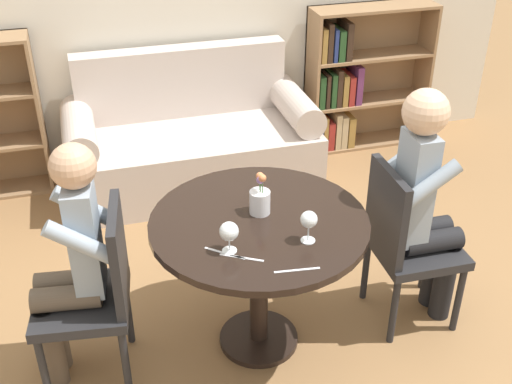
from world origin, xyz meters
TOP-DOWN VIEW (x-y plane):
  - ground_plane at (0.00, 0.00)m, footprint 16.00×16.00m
  - round_table at (0.00, 0.00)m, footprint 1.01×1.01m
  - couch at (0.00, 1.71)m, footprint 1.72×0.80m
  - bookshelf_right at (1.33, 1.98)m, footprint 0.96×0.28m
  - chair_left at (-0.76, 0.02)m, footprint 0.47×0.47m
  - chair_right at (0.76, -0.02)m, footprint 0.43×0.43m
  - person_left at (-0.85, 0.04)m, footprint 0.45×0.38m
  - person_right at (0.84, -0.02)m, footprint 0.42×0.35m
  - wine_glass_left at (-0.19, -0.19)m, footprint 0.08×0.08m
  - wine_glass_right at (0.16, -0.21)m, footprint 0.07×0.07m
  - flower_vase at (0.02, 0.06)m, footprint 0.10×0.10m
  - knife_left_setting at (0.04, -0.40)m, footprint 0.19×0.03m
  - fork_left_setting at (-0.15, -0.25)m, footprint 0.17×0.11m
  - knife_right_setting at (-0.21, -0.20)m, footprint 0.15×0.13m

SIDE VIEW (x-z plane):
  - ground_plane at x=0.00m, z-range 0.00..0.00m
  - couch at x=0.00m, z-range -0.15..0.77m
  - chair_left at x=-0.76m, z-range 0.04..0.94m
  - chair_right at x=0.76m, z-range 0.04..0.94m
  - bookshelf_right at x=1.33m, z-range -0.03..1.07m
  - round_table at x=0.00m, z-range 0.24..0.98m
  - person_left at x=-0.85m, z-range 0.03..1.25m
  - person_right at x=0.84m, z-range 0.05..1.35m
  - knife_left_setting at x=0.04m, z-range 0.74..0.74m
  - fork_left_setting at x=-0.15m, z-range 0.74..0.74m
  - knife_right_setting at x=-0.21m, z-range 0.74..0.74m
  - flower_vase at x=0.02m, z-range 0.71..0.91m
  - wine_glass_left at x=-0.19m, z-range 0.76..0.91m
  - wine_glass_right at x=0.16m, z-range 0.77..0.92m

